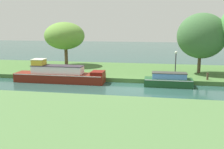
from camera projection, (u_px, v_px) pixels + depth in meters
name	position (u px, v px, depth m)	size (l,w,h in m)	color
ground_plane	(133.00, 88.00, 22.45)	(120.00, 120.00, 0.00)	#264A43
riverbank_far	(139.00, 72.00, 29.18)	(72.00, 10.00, 0.40)	#456C34
riverbank_near	(116.00, 125.00, 13.72)	(72.00, 10.00, 0.40)	#4D733F
maroon_barge	(59.00, 75.00, 24.71)	(8.57, 1.78, 2.16)	maroon
forest_narrowboat	(169.00, 80.00, 22.99)	(4.14, 1.47, 1.26)	#1B4723
willow_tree_left	(65.00, 36.00, 31.59)	(4.85, 4.69, 5.27)	brown
willow_tree_centre	(202.00, 36.00, 26.16)	(4.88, 3.74, 6.12)	brown
lamp_post	(176.00, 61.00, 24.63)	(0.24, 0.24, 2.53)	#333338
mooring_post_near	(76.00, 73.00, 26.03)	(0.15, 0.15, 0.51)	#4F3926
mooring_post_far	(208.00, 76.00, 23.84)	(0.18, 0.18, 0.66)	#4C3A2A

